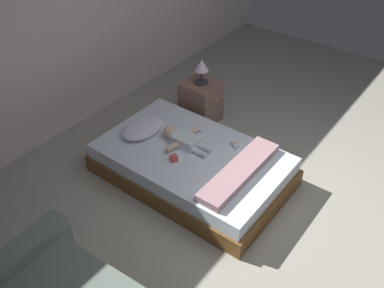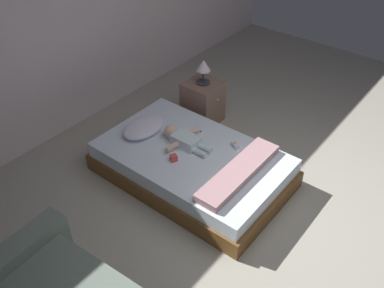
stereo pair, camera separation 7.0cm
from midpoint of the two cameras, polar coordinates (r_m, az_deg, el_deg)
name	(u,v)px [view 2 (the right image)]	position (r m, az deg, el deg)	size (l,w,h in m)	color
ground_plane	(289,221)	(4.30, 13.49, -10.09)	(8.00, 8.00, 0.00)	#A6A192
wall_behind_bed	(70,19)	(5.19, -15.78, 15.91)	(8.00, 0.12, 2.60)	silver
bed	(192,165)	(4.52, 0.44, -2.83)	(1.24, 2.01, 0.36)	brown
pillow	(144,127)	(4.68, -6.13, 2.28)	(0.53, 0.34, 0.12)	white
baby	(183,139)	(4.48, -0.78, 0.72)	(0.51, 0.59, 0.15)	silver
toothbrush	(196,130)	(4.69, 0.93, 1.84)	(0.06, 0.12, 0.02)	blue
nightstand	(203,102)	(5.35, 1.85, 5.68)	(0.42, 0.45, 0.55)	#826151
lamp	(203,68)	(5.10, 1.96, 10.30)	(0.17, 0.17, 0.31)	#333338
blanket	(239,172)	(4.13, 6.83, -3.77)	(1.12, 0.26, 0.08)	#B3888E
toy_block	(174,158)	(4.28, -2.04, -1.90)	(0.09, 0.09, 0.07)	#DC4948
baby_bottle	(235,145)	(4.47, 6.33, -0.11)	(0.10, 0.12, 0.08)	white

